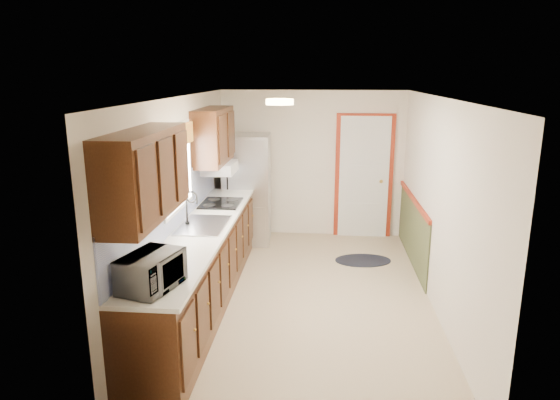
# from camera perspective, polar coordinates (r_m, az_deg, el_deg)

# --- Properties ---
(room_shell) EXTENTS (3.20, 5.20, 2.52)m
(room_shell) POSITION_cam_1_polar(r_m,az_deg,el_deg) (5.83, 3.08, -0.22)
(room_shell) COLOR tan
(room_shell) RESTS_ON ground
(kitchen_run) EXTENTS (0.63, 4.00, 2.20)m
(kitchen_run) POSITION_cam_1_polar(r_m,az_deg,el_deg) (5.83, -9.33, -4.38)
(kitchen_run) COLOR #351A0C
(kitchen_run) RESTS_ON ground
(back_wall_trim) EXTENTS (1.12, 2.30, 2.08)m
(back_wall_trim) POSITION_cam_1_polar(r_m,az_deg,el_deg) (8.09, 10.66, 1.40)
(back_wall_trim) COLOR maroon
(back_wall_trim) RESTS_ON ground
(ceiling_fixture) EXTENTS (0.30, 0.30, 0.06)m
(ceiling_fixture) POSITION_cam_1_polar(r_m,az_deg,el_deg) (5.47, -0.04, 11.16)
(ceiling_fixture) COLOR #FFD88C
(ceiling_fixture) RESTS_ON room_shell
(microwave) EXTENTS (0.42, 0.59, 0.36)m
(microwave) POSITION_cam_1_polar(r_m,az_deg,el_deg) (4.23, -14.54, -7.50)
(microwave) COLOR white
(microwave) RESTS_ON kitchen_run
(refrigerator) EXTENTS (0.76, 0.74, 1.74)m
(refrigerator) POSITION_cam_1_polar(r_m,az_deg,el_deg) (7.96, -3.79, 1.26)
(refrigerator) COLOR #B7B7BC
(refrigerator) RESTS_ON ground
(rug) EXTENTS (0.87, 0.62, 0.01)m
(rug) POSITION_cam_1_polar(r_m,az_deg,el_deg) (7.43, 9.46, -6.82)
(rug) COLOR black
(rug) RESTS_ON ground
(cooktop) EXTENTS (0.52, 0.62, 0.02)m
(cooktop) POSITION_cam_1_polar(r_m,az_deg,el_deg) (6.80, -6.78, -0.36)
(cooktop) COLOR black
(cooktop) RESTS_ON kitchen_run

